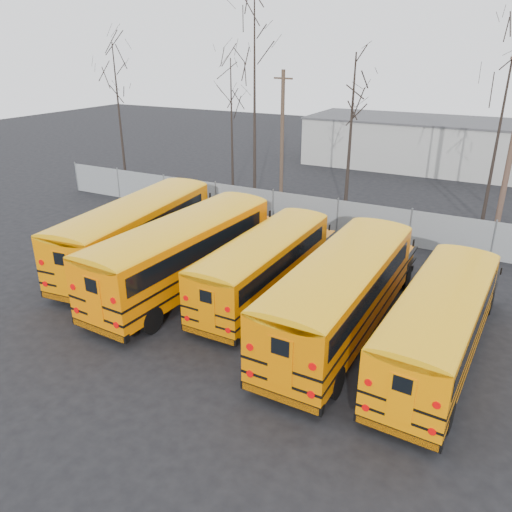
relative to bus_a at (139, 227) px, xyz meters
The scene contains 14 objects.
ground 8.12m from the bus_a, 27.20° to the right, with size 120.00×120.00×0.00m, color black.
fence 10.98m from the bus_a, 50.06° to the left, with size 40.00×0.04×2.00m, color gray.
distant_building 29.79m from the bus_a, 72.37° to the left, with size 22.00×8.00×4.00m, color #9C9C98.
bus_a is the anchor object (origin of this frame).
bus_b 3.74m from the bus_a, 17.69° to the right, with size 3.33×11.72×3.24m.
bus_c 6.91m from the bus_a, ahead, with size 2.43×10.01×2.79m.
bus_d 10.80m from the bus_a, ahead, with size 2.86×11.33×3.15m.
bus_e 14.24m from the bus_a, ahead, with size 2.89×10.23×2.83m.
utility_pole_left 15.10m from the bus_a, 88.05° to the left, with size 1.49×0.40×8.41m.
tree_0 16.88m from the bus_a, 134.00° to the left, with size 0.26×0.26×10.11m, color black.
tree_1 13.40m from the bus_a, 100.49° to the left, with size 0.26×0.26×9.14m, color black.
tree_2 12.38m from the bus_a, 89.49° to the left, with size 0.26×0.26×12.62m, color black.
tree_3 14.31m from the bus_a, 64.10° to the left, with size 0.26×0.26×9.53m, color black.
tree_4 19.43m from the bus_a, 41.90° to the left, with size 0.26×0.26×11.04m, color black.
Camera 1 is at (8.37, -13.58, 9.76)m, focal length 35.00 mm.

